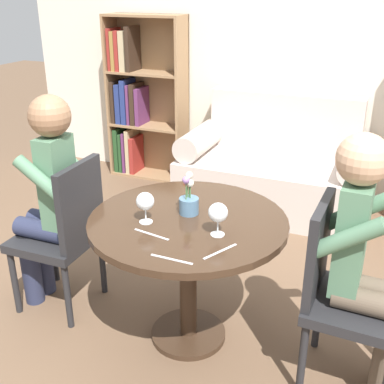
{
  "coord_description": "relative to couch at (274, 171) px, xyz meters",
  "views": [
    {
      "loc": [
        0.83,
        -1.92,
        1.75
      ],
      "look_at": [
        0.0,
        0.05,
        0.83
      ],
      "focal_mm": 45.0,
      "sensor_mm": 36.0,
      "label": 1
    }
  ],
  "objects": [
    {
      "name": "knife_left_setting",
      "position": [
        0.25,
        -2.07,
        0.4
      ],
      "size": [
        0.09,
        0.17,
        0.0
      ],
      "color": "silver",
      "rests_on": "round_table"
    },
    {
      "name": "wine_glass_left",
      "position": [
        -0.17,
        -1.94,
        0.5
      ],
      "size": [
        0.09,
        0.09,
        0.15
      ],
      "color": "white",
      "rests_on": "round_table"
    },
    {
      "name": "back_wall",
      "position": [
        0.0,
        0.43,
        1.04
      ],
      "size": [
        5.2,
        0.05,
        2.7
      ],
      "color": "silver",
      "rests_on": "ground_plane"
    },
    {
      "name": "ground_plane",
      "position": [
        0.0,
        -1.83,
        -0.31
      ],
      "size": [
        16.0,
        16.0,
        0.0
      ],
      "primitive_type": "plane",
      "color": "brown"
    },
    {
      "name": "bookshelf_left",
      "position": [
        -1.41,
        0.27,
        0.43
      ],
      "size": [
        0.75,
        0.28,
        1.52
      ],
      "color": "#93704C",
      "rests_on": "ground_plane"
    },
    {
      "name": "person_right",
      "position": [
        0.83,
        -1.83,
        0.35
      ],
      "size": [
        0.43,
        0.35,
        1.22
      ],
      "rotation": [
        0.0,
        0.0,
        1.54
      ],
      "color": "brown",
      "rests_on": "ground_plane"
    },
    {
      "name": "wine_glass_right",
      "position": [
        0.19,
        -1.93,
        0.5
      ],
      "size": [
        0.09,
        0.09,
        0.16
      ],
      "color": "white",
      "rests_on": "round_table"
    },
    {
      "name": "knife_right_setting",
      "position": [
        -0.09,
        -2.05,
        0.4
      ],
      "size": [
        0.19,
        0.04,
        0.0
      ],
      "color": "silver",
      "rests_on": "round_table"
    },
    {
      "name": "chair_left",
      "position": [
        -0.74,
        -1.84,
        0.18
      ],
      "size": [
        0.43,
        0.43,
        0.9
      ],
      "rotation": [
        0.0,
        0.0,
        -1.55
      ],
      "color": "#232326",
      "rests_on": "ground_plane"
    },
    {
      "name": "chair_right",
      "position": [
        0.74,
        -1.83,
        0.18
      ],
      "size": [
        0.43,
        0.43,
        0.9
      ],
      "rotation": [
        0.0,
        0.0,
        1.54
      ],
      "color": "#232326",
      "rests_on": "ground_plane"
    },
    {
      "name": "couch",
      "position": [
        0.0,
        0.0,
        0.0
      ],
      "size": [
        1.51,
        0.8,
        0.92
      ],
      "color": "beige",
      "rests_on": "ground_plane"
    },
    {
      "name": "flower_vase",
      "position": [
        -0.02,
        -1.77,
        0.47
      ],
      "size": [
        0.1,
        0.1,
        0.22
      ],
      "color": "slate",
      "rests_on": "round_table"
    },
    {
      "name": "person_left",
      "position": [
        -0.83,
        -1.84,
        0.37
      ],
      "size": [
        0.42,
        0.35,
        1.25
      ],
      "rotation": [
        0.0,
        0.0,
        -1.55
      ],
      "color": "#282D47",
      "rests_on": "ground_plane"
    },
    {
      "name": "round_table",
      "position": [
        0.0,
        -1.83,
        0.26
      ],
      "size": [
        0.97,
        0.97,
        0.71
      ],
      "color": "#382619",
      "rests_on": "ground_plane"
    },
    {
      "name": "fork_left_setting",
      "position": [
        0.09,
        -2.21,
        0.4
      ],
      "size": [
        0.19,
        0.01,
        0.0
      ],
      "color": "silver",
      "rests_on": "round_table"
    }
  ]
}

